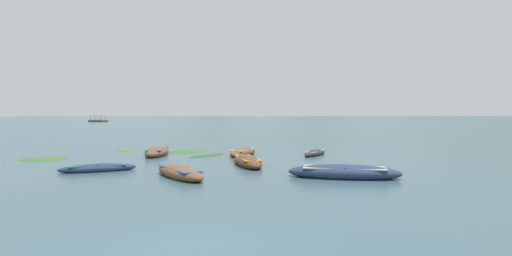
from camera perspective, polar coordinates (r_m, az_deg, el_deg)
name	(u,v)px	position (r m, az deg, el deg)	size (l,w,h in m)	color
ground_plane	(287,116)	(1506.65, 4.75, 1.86)	(6000.00, 6000.00, 0.00)	#385660
mountain_1	(71,89)	(2520.31, -26.42, 5.37)	(1333.66, 1333.66, 322.69)	slate
mountain_2	(217,98)	(1974.84, -5.98, 4.62)	(570.95, 570.95, 189.02)	#56665B
mountain_3	(322,94)	(2132.29, 10.05, 5.17)	(793.86, 793.86, 246.12)	#56665B
mountain_4	(510,77)	(2540.47, 34.23, 6.48)	(1830.89, 1830.89, 435.24)	#56665B
rowboat_0	(157,152)	(24.47, -14.86, -3.55)	(1.81, 4.00, 0.68)	brown
rowboat_1	(315,153)	(23.94, 8.99, -3.81)	(1.95, 3.12, 0.43)	#2D2826
rowboat_2	(344,172)	(15.68, 13.28, -6.62)	(4.65, 1.90, 0.66)	navy
rowboat_3	(180,173)	(15.75, -11.56, -6.67)	(3.28, 3.68, 0.57)	brown
rowboat_4	(247,161)	(19.02, -1.33, -5.11)	(2.39, 4.28, 0.61)	brown
rowboat_5	(98,168)	(18.43, -22.97, -5.67)	(3.36, 2.34, 0.43)	navy
rowboat_6	(243,152)	(23.70, -2.00, -3.72)	(1.91, 3.67, 0.60)	brown
ferry_0	(98,121)	(151.89, -22.95, 1.02)	(7.59, 4.82, 2.54)	brown
weed_patch_0	(129,150)	(28.65, -18.83, -3.21)	(1.66, 1.81, 0.14)	#477033
weed_patch_1	(207,156)	(23.60, -7.42, -4.21)	(3.14, 1.03, 0.14)	#2D5628
weed_patch_2	(188,152)	(26.44, -10.33, -3.57)	(3.37, 2.27, 0.14)	#38662D
weed_patch_3	(45,159)	(24.85, -29.53, -4.14)	(2.57, 2.64, 0.14)	#38662D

